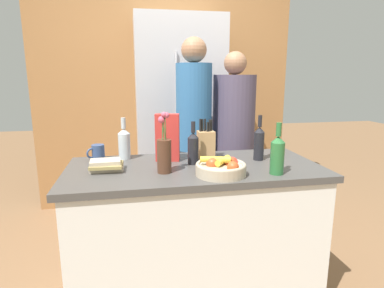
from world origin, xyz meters
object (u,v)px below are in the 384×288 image
bottle_oil (277,154)px  bottle_vinegar (124,143)px  fruit_bowl (221,167)px  person_at_sink (194,130)px  flower_vase (164,152)px  person_in_blue (233,137)px  cereal_box (167,138)px  bottle_water (259,142)px  book_stack (106,165)px  coffee_mug (98,152)px  refrigerator (179,120)px  bottle_wine (194,147)px  knife_block (206,144)px

bottle_oil → bottle_vinegar: bearing=149.7°
fruit_bowl → person_at_sink: bearing=89.2°
flower_vase → person_at_sink: bearing=67.5°
flower_vase → person_in_blue: person_in_blue is taller
cereal_box → bottle_water: size_ratio=1.03×
flower_vase → bottle_water: size_ratio=1.18×
cereal_box → bottle_water: (0.59, -0.09, -0.04)m
bottle_oil → book_stack: bearing=166.0°
fruit_bowl → book_stack: (-0.64, 0.20, -0.01)m
cereal_box → coffee_mug: cereal_box is taller
refrigerator → book_stack: (-0.62, -1.32, -0.07)m
flower_vase → coffee_mug: 0.54m
fruit_bowl → book_stack: bearing=162.8°
refrigerator → person_in_blue: size_ratio=1.22×
coffee_mug → person_in_blue: person_in_blue is taller
flower_vase → bottle_wine: 0.25m
cereal_box → bottle_wine: cereal_box is taller
flower_vase → bottle_oil: size_ratio=1.19×
refrigerator → person_at_sink: refrigerator is taller
fruit_bowl → cereal_box: 0.46m
person_at_sink → coffee_mug: bearing=-156.2°
coffee_mug → bottle_vinegar: size_ratio=0.41×
bottle_water → refrigerator: bearing=105.5°
refrigerator → flower_vase: bearing=-101.7°
coffee_mug → bottle_vinegar: bearing=-0.9°
refrigerator → bottle_water: (0.35, -1.25, 0.01)m
flower_vase → knife_block: bearing=41.3°
cereal_box → refrigerator: bearing=78.1°
flower_vase → bottle_water: flower_vase is taller
bottle_oil → person_in_blue: (0.06, 0.98, -0.09)m
book_stack → person_at_sink: (0.65, 0.68, 0.07)m
fruit_bowl → bottle_oil: size_ratio=0.97×
refrigerator → cereal_box: (-0.24, -1.16, 0.05)m
refrigerator → bottle_water: size_ratio=6.64×
person_in_blue → bottle_vinegar: bearing=-136.3°
bottle_vinegar → bottle_water: size_ratio=0.93×
refrigerator → bottle_vinegar: (-0.52, -1.06, 0.00)m
flower_vase → book_stack: flower_vase is taller
bottle_oil → bottle_wine: bottle_oil is taller
bottle_oil → person_in_blue: 0.99m
bottle_wine → person_in_blue: 0.84m
bottle_water → flower_vase: bearing=-165.4°
knife_block → cereal_box: bearing=-177.6°
cereal_box → book_stack: cereal_box is taller
book_stack → bottle_wine: (0.53, 0.05, 0.07)m
cereal_box → coffee_mug: (-0.45, 0.10, -0.10)m
coffee_mug → refrigerator: bearing=56.7°
knife_block → fruit_bowl: bearing=-89.5°
bottle_water → fruit_bowl: bearing=-140.8°
fruit_bowl → bottle_wine: (-0.11, 0.25, 0.06)m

